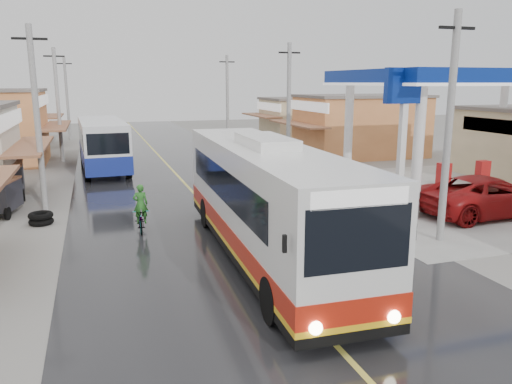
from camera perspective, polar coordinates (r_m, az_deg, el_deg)
ground at (r=16.19m, az=0.11°, el=-7.92°), size 120.00×120.00×0.00m
road at (r=30.33m, az=-8.74°, el=1.61°), size 12.00×90.00×0.02m
centre_line at (r=30.32m, az=-8.74°, el=1.63°), size 0.15×90.00×0.01m
shopfronts_right at (r=33.45m, az=18.46°, el=2.10°), size 11.00×44.00×4.80m
utility_poles_left at (r=31.02m, az=-21.91°, el=1.07°), size 1.60×50.00×8.00m
utility_poles_right at (r=32.17m, az=3.65°, el=2.33°), size 1.60×36.00×8.00m
coach_bus at (r=16.01m, az=1.00°, el=-0.99°), size 3.23×12.81×3.97m
second_bus at (r=33.81m, az=-17.13°, el=5.28°), size 3.08×9.85×3.23m
jeepney at (r=23.60m, az=24.95°, el=-0.40°), size 6.29×3.02×1.73m
cyclist at (r=19.67m, az=-13.03°, el=-2.66°), size 0.69×1.77×1.88m
tricycle_near at (r=24.07m, az=-27.23°, el=-0.31°), size 1.73×2.27×1.57m
tricycle_far at (r=27.34m, az=-26.53°, el=1.44°), size 1.78×2.38×1.82m
tyre_stack at (r=21.99m, az=-23.37°, el=-2.78°), size 0.97×0.97×0.50m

